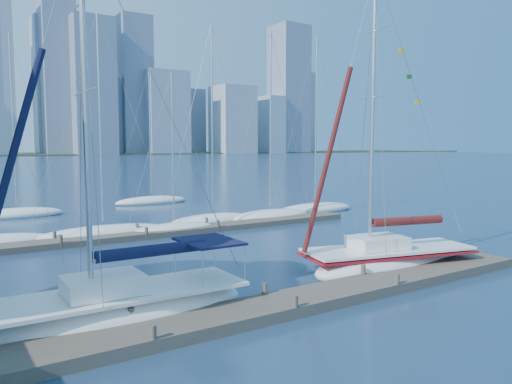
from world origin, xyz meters
TOP-DOWN VIEW (x-y plane):
  - ground at (0.00, 0.00)m, footprint 700.00×700.00m
  - near_dock at (0.00, 0.00)m, footprint 26.00×2.00m
  - far_dock at (2.00, 16.00)m, footprint 30.00×1.80m
  - sailboat_navy at (-4.86, 2.01)m, footprint 8.79×3.01m
  - sailboat_maroon at (7.75, 2.04)m, footprint 9.06×4.80m
  - bg_boat_1 at (-0.97, 17.48)m, footprint 8.77×5.44m
  - bg_boat_2 at (3.43, 16.54)m, footprint 6.11×2.93m
  - bg_boat_3 at (7.43, 18.54)m, footprint 7.18×3.70m
  - bg_boat_4 at (12.11, 17.81)m, footprint 7.32×2.67m
  - bg_boat_5 at (17.97, 19.38)m, footprint 8.35×3.33m
  - bg_boat_6 at (-4.18, 30.11)m, footprint 7.40×4.48m
  - bg_boat_7 at (8.44, 33.17)m, footprint 7.43×2.40m

SIDE VIEW (x-z plane):
  - ground at x=0.00m, z-range 0.00..0.00m
  - far_dock at x=2.00m, z-range 0.00..0.36m
  - near_dock at x=0.00m, z-range 0.00..0.40m
  - bg_boat_2 at x=3.43m, z-range -5.15..5.61m
  - bg_boat_7 at x=8.44m, z-range -6.50..7.03m
  - bg_boat_1 at x=-0.97m, z-range -6.79..7.32m
  - bg_boat_3 at x=7.43m, z-range -7.10..7.67m
  - bg_boat_6 at x=-4.18m, z-range -7.13..7.71m
  - bg_boat_5 at x=17.97m, z-range -7.39..7.96m
  - bg_boat_4 at x=12.11m, z-range -7.09..7.69m
  - sailboat_navy at x=-4.86m, z-range -5.62..7.62m
  - sailboat_maroon at x=7.75m, z-range -5.99..8.18m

